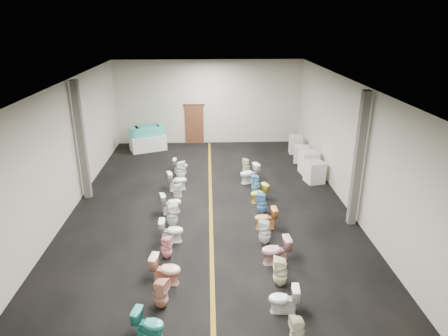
{
  "coord_description": "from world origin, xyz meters",
  "views": [
    {
      "loc": [
        -0.05,
        -13.35,
        6.56
      ],
      "look_at": [
        0.54,
        1.0,
        1.11
      ],
      "focal_mm": 32.0,
      "sensor_mm": 36.0,
      "label": 1
    }
  ],
  "objects_px": {
    "display_table": "(148,143)",
    "toilet_left_10": "(180,166)",
    "toilet_left_0": "(149,324)",
    "toilet_left_7": "(177,192)",
    "toilet_left_6": "(171,203)",
    "toilet_right_8": "(256,183)",
    "toilet_left_1": "(161,293)",
    "toilet_left_2": "(166,269)",
    "toilet_right_9": "(249,173)",
    "toilet_right_10": "(246,166)",
    "bathtub": "(147,130)",
    "toilet_right_1": "(284,299)",
    "toilet_left_9": "(180,171)",
    "toilet_left_4": "(171,231)",
    "toilet_right_0": "(297,331)",
    "toilet_right_3": "(276,250)",
    "toilet_right_4": "(265,232)",
    "toilet_right_5": "(265,218)",
    "toilet_right_2": "(280,272)",
    "appliance_crate_a": "(315,172)",
    "toilet_left_8": "(177,181)",
    "appliance_crate_c": "(301,154)",
    "appliance_crate_d": "(295,145)",
    "toilet_left_5": "(172,215)",
    "toilet_left_3": "(166,247)",
    "toilet_right_7": "(259,193)",
    "appliance_crate_b": "(309,162)",
    "toilet_right_6": "(262,203)"
  },
  "relations": [
    {
      "from": "display_table",
      "to": "toilet_left_10",
      "type": "xyz_separation_m",
      "value": [
        1.89,
        -3.33,
        -0.06
      ]
    },
    {
      "from": "toilet_left_0",
      "to": "toilet_left_7",
      "type": "xyz_separation_m",
      "value": [
        0.14,
        6.89,
        0.01
      ]
    },
    {
      "from": "toilet_left_6",
      "to": "toilet_right_8",
      "type": "bearing_deg",
      "value": -80.34
    },
    {
      "from": "toilet_left_1",
      "to": "toilet_left_2",
      "type": "distance_m",
      "value": 0.96
    },
    {
      "from": "toilet_right_9",
      "to": "toilet_right_10",
      "type": "height_order",
      "value": "toilet_right_9"
    },
    {
      "from": "toilet_left_2",
      "to": "toilet_left_7",
      "type": "distance_m",
      "value": 4.99
    },
    {
      "from": "bathtub",
      "to": "toilet_right_1",
      "type": "height_order",
      "value": "bathtub"
    },
    {
      "from": "toilet_left_2",
      "to": "toilet_left_9",
      "type": "bearing_deg",
      "value": 9.89
    },
    {
      "from": "display_table",
      "to": "toilet_left_4",
      "type": "distance_m",
      "value": 9.42
    },
    {
      "from": "toilet_right_0",
      "to": "toilet_right_3",
      "type": "height_order",
      "value": "toilet_right_3"
    },
    {
      "from": "toilet_left_1",
      "to": "toilet_right_4",
      "type": "distance_m",
      "value": 3.99
    },
    {
      "from": "toilet_left_4",
      "to": "toilet_left_10",
      "type": "distance_m",
      "value": 5.88
    },
    {
      "from": "toilet_left_1",
      "to": "toilet_left_6",
      "type": "distance_m",
      "value": 4.99
    },
    {
      "from": "toilet_right_4",
      "to": "toilet_right_9",
      "type": "relative_size",
      "value": 1.0
    },
    {
      "from": "toilet_left_2",
      "to": "toilet_right_5",
      "type": "distance_m",
      "value": 4.08
    },
    {
      "from": "toilet_right_2",
      "to": "toilet_right_4",
      "type": "relative_size",
      "value": 1.0
    },
    {
      "from": "appliance_crate_a",
      "to": "toilet_left_9",
      "type": "bearing_deg",
      "value": 175.4
    },
    {
      "from": "bathtub",
      "to": "toilet_left_8",
      "type": "height_order",
      "value": "bathtub"
    },
    {
      "from": "bathtub",
      "to": "toilet_right_0",
      "type": "xyz_separation_m",
      "value": [
        4.98,
        -13.52,
        -0.72
      ]
    },
    {
      "from": "appliance_crate_c",
      "to": "toilet_left_7",
      "type": "xyz_separation_m",
      "value": [
        -5.65,
        -4.19,
        -0.03
      ]
    },
    {
      "from": "toilet_right_0",
      "to": "toilet_right_9",
      "type": "distance_m",
      "value": 8.92
    },
    {
      "from": "bathtub",
      "to": "appliance_crate_c",
      "type": "distance_m",
      "value": 7.92
    },
    {
      "from": "appliance_crate_c",
      "to": "toilet_left_8",
      "type": "relative_size",
      "value": 0.98
    },
    {
      "from": "appliance_crate_a",
      "to": "toilet_left_6",
      "type": "height_order",
      "value": "appliance_crate_a"
    },
    {
      "from": "toilet_left_2",
      "to": "toilet_left_1",
      "type": "bearing_deg",
      "value": -172.66
    },
    {
      "from": "toilet_right_5",
      "to": "toilet_right_4",
      "type": "bearing_deg",
      "value": -11.77
    },
    {
      "from": "appliance_crate_d",
      "to": "toilet_left_5",
      "type": "height_order",
      "value": "appliance_crate_d"
    },
    {
      "from": "toilet_left_4",
      "to": "toilet_right_0",
      "type": "bearing_deg",
      "value": -145.85
    },
    {
      "from": "toilet_left_3",
      "to": "toilet_left_9",
      "type": "bearing_deg",
      "value": 20.94
    },
    {
      "from": "toilet_left_0",
      "to": "toilet_left_10",
      "type": "relative_size",
      "value": 1.04
    },
    {
      "from": "toilet_right_2",
      "to": "toilet_right_10",
      "type": "xyz_separation_m",
      "value": [
        -0.14,
        7.93,
        -0.06
      ]
    },
    {
      "from": "toilet_right_8",
      "to": "toilet_right_9",
      "type": "relative_size",
      "value": 0.91
    },
    {
      "from": "toilet_left_5",
      "to": "toilet_right_7",
      "type": "relative_size",
      "value": 1.21
    },
    {
      "from": "toilet_right_3",
      "to": "bathtub",
      "type": "bearing_deg",
      "value": -159.52
    },
    {
      "from": "toilet_left_5",
      "to": "toilet_right_2",
      "type": "bearing_deg",
      "value": -145.67
    },
    {
      "from": "appliance_crate_c",
      "to": "toilet_right_1",
      "type": "distance_m",
      "value": 10.76
    },
    {
      "from": "toilet_right_0",
      "to": "toilet_right_8",
      "type": "bearing_deg",
      "value": 171.38
    },
    {
      "from": "appliance_crate_b",
      "to": "toilet_left_2",
      "type": "distance_m",
      "value": 9.51
    },
    {
      "from": "toilet_left_9",
      "to": "toilet_right_6",
      "type": "xyz_separation_m",
      "value": [
        3.07,
        -3.24,
        -0.02
      ]
    },
    {
      "from": "display_table",
      "to": "toilet_left_4",
      "type": "xyz_separation_m",
      "value": [
        1.97,
        -9.21,
        -0.02
      ]
    },
    {
      "from": "toilet_left_6",
      "to": "toilet_right_0",
      "type": "distance_m",
      "value": 7.03
    },
    {
      "from": "bathtub",
      "to": "appliance_crate_b",
      "type": "xyz_separation_m",
      "value": [
        7.61,
        -3.59,
        -0.56
      ]
    },
    {
      "from": "toilet_left_0",
      "to": "toilet_right_3",
      "type": "distance_m",
      "value": 4.16
    },
    {
      "from": "appliance_crate_a",
      "to": "toilet_right_6",
      "type": "height_order",
      "value": "appliance_crate_a"
    },
    {
      "from": "toilet_left_4",
      "to": "toilet_left_9",
      "type": "bearing_deg",
      "value": -0.46
    },
    {
      "from": "toilet_left_5",
      "to": "toilet_right_10",
      "type": "relative_size",
      "value": 1.18
    },
    {
      "from": "toilet_right_5",
      "to": "toilet_right_10",
      "type": "relative_size",
      "value": 1.04
    },
    {
      "from": "appliance_crate_a",
      "to": "toilet_left_7",
      "type": "distance_m",
      "value": 5.88
    },
    {
      "from": "toilet_right_2",
      "to": "toilet_right_5",
      "type": "height_order",
      "value": "toilet_right_2"
    },
    {
      "from": "toilet_right_6",
      "to": "toilet_left_5",
      "type": "bearing_deg",
      "value": -65.48
    }
  ]
}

